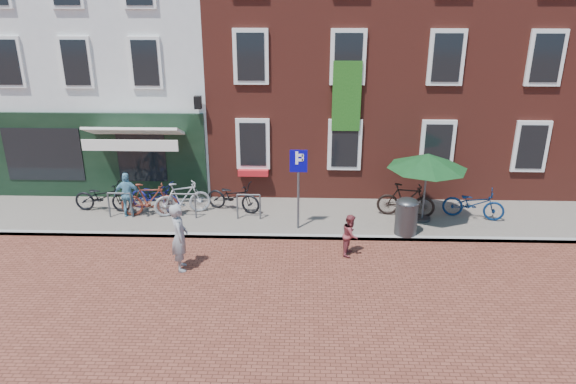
{
  "coord_description": "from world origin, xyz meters",
  "views": [
    {
      "loc": [
        2.21,
        -14.01,
        6.91
      ],
      "look_at": [
        1.74,
        0.3,
        1.36
      ],
      "focal_mm": 33.6,
      "sensor_mm": 36.0,
      "label": 1
    }
  ],
  "objects_px": {
    "bicycle_0": "(103,197)",
    "cafe_person": "(128,195)",
    "litter_bin": "(407,214)",
    "bicycle_1": "(149,200)",
    "boy": "(351,235)",
    "bicycle_5": "(406,200)",
    "bicycle_6": "(473,203)",
    "bicycle_2": "(155,196)",
    "parking_sign": "(298,176)",
    "woman": "(180,237)",
    "parasol": "(428,158)",
    "bicycle_4": "(233,197)",
    "bicycle_3": "(182,198)"
  },
  "relations": [
    {
      "from": "boy",
      "to": "litter_bin",
      "type": "bearing_deg",
      "value": -41.43
    },
    {
      "from": "parking_sign",
      "to": "cafe_person",
      "type": "bearing_deg",
      "value": 172.22
    },
    {
      "from": "cafe_person",
      "to": "bicycle_5",
      "type": "distance_m",
      "value": 8.63
    },
    {
      "from": "cafe_person",
      "to": "bicycle_2",
      "type": "distance_m",
      "value": 0.89
    },
    {
      "from": "parasol",
      "to": "woman",
      "type": "height_order",
      "value": "parasol"
    },
    {
      "from": "bicycle_0",
      "to": "bicycle_1",
      "type": "height_order",
      "value": "bicycle_1"
    },
    {
      "from": "bicycle_0",
      "to": "bicycle_4",
      "type": "distance_m",
      "value": 4.16
    },
    {
      "from": "litter_bin",
      "to": "parking_sign",
      "type": "distance_m",
      "value": 3.31
    },
    {
      "from": "parking_sign",
      "to": "bicycle_0",
      "type": "bearing_deg",
      "value": 170.0
    },
    {
      "from": "parking_sign",
      "to": "bicycle_4",
      "type": "bearing_deg",
      "value": 148.89
    },
    {
      "from": "cafe_person",
      "to": "bicycle_5",
      "type": "bearing_deg",
      "value": 177.01
    },
    {
      "from": "cafe_person",
      "to": "boy",
      "type": "bearing_deg",
      "value": 157.56
    },
    {
      "from": "cafe_person",
      "to": "bicycle_1",
      "type": "xyz_separation_m",
      "value": [
        0.65,
        0.04,
        -0.18
      ]
    },
    {
      "from": "boy",
      "to": "bicycle_0",
      "type": "relative_size",
      "value": 0.63
    },
    {
      "from": "litter_bin",
      "to": "parasol",
      "type": "bearing_deg",
      "value": 55.5
    },
    {
      "from": "litter_bin",
      "to": "parasol",
      "type": "distance_m",
      "value": 1.84
    },
    {
      "from": "bicycle_2",
      "to": "bicycle_4",
      "type": "xyz_separation_m",
      "value": [
        2.49,
        0.07,
        0.0
      ]
    },
    {
      "from": "litter_bin",
      "to": "bicycle_3",
      "type": "bearing_deg",
      "value": 169.95
    },
    {
      "from": "bicycle_0",
      "to": "cafe_person",
      "type": "bearing_deg",
      "value": -108.26
    },
    {
      "from": "parasol",
      "to": "boy",
      "type": "relative_size",
      "value": 2.06
    },
    {
      "from": "bicycle_5",
      "to": "bicycle_6",
      "type": "height_order",
      "value": "bicycle_5"
    },
    {
      "from": "bicycle_2",
      "to": "bicycle_6",
      "type": "height_order",
      "value": "same"
    },
    {
      "from": "litter_bin",
      "to": "bicycle_4",
      "type": "distance_m",
      "value": 5.44
    },
    {
      "from": "cafe_person",
      "to": "bicycle_1",
      "type": "distance_m",
      "value": 0.68
    },
    {
      "from": "bicycle_1",
      "to": "bicycle_6",
      "type": "xyz_separation_m",
      "value": [
        10.03,
        0.16,
        -0.05
      ]
    },
    {
      "from": "cafe_person",
      "to": "bicycle_0",
      "type": "xyz_separation_m",
      "value": [
        -0.95,
        0.38,
        -0.23
      ]
    },
    {
      "from": "woman",
      "to": "bicycle_6",
      "type": "relative_size",
      "value": 0.98
    },
    {
      "from": "cafe_person",
      "to": "bicycle_2",
      "type": "relative_size",
      "value": 0.78
    },
    {
      "from": "bicycle_2",
      "to": "litter_bin",
      "type": "bearing_deg",
      "value": -81.55
    },
    {
      "from": "boy",
      "to": "bicycle_1",
      "type": "distance_m",
      "value": 6.46
    },
    {
      "from": "parasol",
      "to": "bicycle_3",
      "type": "height_order",
      "value": "parasol"
    },
    {
      "from": "parasol",
      "to": "bicycle_6",
      "type": "height_order",
      "value": "parasol"
    },
    {
      "from": "parking_sign",
      "to": "parasol",
      "type": "distance_m",
      "value": 3.9
    },
    {
      "from": "bicycle_0",
      "to": "bicycle_1",
      "type": "relative_size",
      "value": 1.03
    },
    {
      "from": "litter_bin",
      "to": "bicycle_6",
      "type": "relative_size",
      "value": 0.64
    },
    {
      "from": "bicycle_3",
      "to": "litter_bin",
      "type": "bearing_deg",
      "value": -122.96
    },
    {
      "from": "litter_bin",
      "to": "bicycle_1",
      "type": "height_order",
      "value": "litter_bin"
    },
    {
      "from": "parking_sign",
      "to": "bicycle_5",
      "type": "bearing_deg",
      "value": 16.6
    },
    {
      "from": "parking_sign",
      "to": "bicycle_1",
      "type": "xyz_separation_m",
      "value": [
        -4.64,
        0.76,
        -1.12
      ]
    },
    {
      "from": "bicycle_5",
      "to": "bicycle_6",
      "type": "distance_m",
      "value": 2.07
    },
    {
      "from": "litter_bin",
      "to": "cafe_person",
      "type": "bearing_deg",
      "value": 173.2
    },
    {
      "from": "bicycle_5",
      "to": "litter_bin",
      "type": "bearing_deg",
      "value": -179.05
    },
    {
      "from": "parasol",
      "to": "bicycle_3",
      "type": "bearing_deg",
      "value": 178.46
    },
    {
      "from": "woman",
      "to": "bicycle_2",
      "type": "xyz_separation_m",
      "value": [
        -1.59,
        3.55,
        -0.32
      ]
    },
    {
      "from": "boy",
      "to": "woman",
      "type": "bearing_deg",
      "value": 116.77
    },
    {
      "from": "litter_bin",
      "to": "woman",
      "type": "relative_size",
      "value": 0.66
    },
    {
      "from": "bicycle_4",
      "to": "bicycle_6",
      "type": "height_order",
      "value": "same"
    },
    {
      "from": "woman",
      "to": "bicycle_0",
      "type": "xyz_separation_m",
      "value": [
        -3.26,
        3.47,
        -0.32
      ]
    },
    {
      "from": "litter_bin",
      "to": "parking_sign",
      "type": "xyz_separation_m",
      "value": [
        -3.13,
        0.28,
        1.05
      ]
    },
    {
      "from": "woman",
      "to": "bicycle_3",
      "type": "distance_m",
      "value": 3.36
    }
  ]
}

